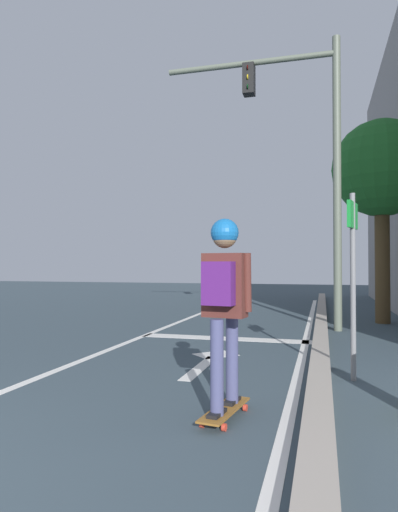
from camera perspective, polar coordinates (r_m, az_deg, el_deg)
name	(u,v)px	position (r m, az deg, el deg)	size (l,w,h in m)	color
lane_line_center	(132,341)	(7.97, -8.51, -10.53)	(0.12, 20.00, 0.01)	silver
lane_line_curbside	(304,349)	(7.32, 13.12, -11.37)	(0.12, 20.00, 0.01)	silver
stop_bar	(226,338)	(8.13, 3.45, -10.36)	(3.04, 0.40, 0.01)	silver
lane_arrow_stem	(200,367)	(5.90, 0.17, -13.89)	(0.16, 1.40, 0.01)	silver
lane_arrow_head	(216,354)	(6.71, 2.13, -12.34)	(0.56, 0.44, 0.01)	silver
curb_strip	(321,345)	(7.30, 15.12, -10.85)	(0.24, 24.00, 0.14)	#A3988C
skateboard	(225,410)	(4.04, 3.29, -18.90)	(0.31, 0.80, 0.09)	brown
skater	(224,289)	(3.84, 3.18, -4.16)	(0.45, 0.61, 1.61)	#454872
traffic_signal_mast	(302,138)	(9.71, 12.89, 14.32)	(3.61, 0.34, 5.89)	#5C6455
street_sign_post	(353,257)	(5.40, 18.87, -0.15)	(0.14, 0.44, 2.12)	slate
roadside_tree	(382,171)	(11.14, 22.09, 9.97)	(2.18, 2.18, 4.59)	brown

